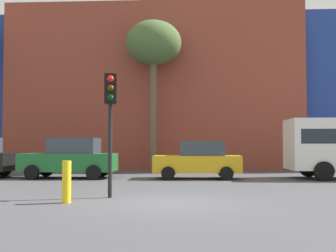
{
  "coord_description": "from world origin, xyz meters",
  "views": [
    {
      "loc": [
        0.58,
        -11.18,
        1.57
      ],
      "look_at": [
        -0.49,
        8.79,
        2.46
      ],
      "focal_mm": 44.28,
      "sensor_mm": 36.0,
      "label": 1
    }
  ],
  "objects_px": {
    "parked_car_2": "(198,160)",
    "bare_tree_0": "(153,46)",
    "traffic_light_island": "(110,106)",
    "bollard_yellow_0": "(67,182)",
    "parked_car_1": "(70,158)"
  },
  "relations": [
    {
      "from": "bare_tree_0",
      "to": "bollard_yellow_0",
      "type": "xyz_separation_m",
      "value": [
        -1.2,
        -12.72,
        -6.73
      ]
    },
    {
      "from": "parked_car_2",
      "to": "bare_tree_0",
      "type": "xyz_separation_m",
      "value": [
        -2.48,
        4.68,
        6.44
      ]
    },
    {
      "from": "parked_car_1",
      "to": "bare_tree_0",
      "type": "bearing_deg",
      "value": -126.46
    },
    {
      "from": "parked_car_1",
      "to": "traffic_light_island",
      "type": "relative_size",
      "value": 1.17
    },
    {
      "from": "traffic_light_island",
      "to": "bare_tree_0",
      "type": "xyz_separation_m",
      "value": [
        0.25,
        11.59,
        4.59
      ]
    },
    {
      "from": "parked_car_2",
      "to": "traffic_light_island",
      "type": "bearing_deg",
      "value": 68.45
    },
    {
      "from": "parked_car_1",
      "to": "parked_car_2",
      "type": "distance_m",
      "value": 5.94
    },
    {
      "from": "parked_car_2",
      "to": "bare_tree_0",
      "type": "bearing_deg",
      "value": -62.05
    },
    {
      "from": "traffic_light_island",
      "to": "bollard_yellow_0",
      "type": "height_order",
      "value": "traffic_light_island"
    },
    {
      "from": "parked_car_2",
      "to": "bare_tree_0",
      "type": "height_order",
      "value": "bare_tree_0"
    },
    {
      "from": "parked_car_2",
      "to": "bollard_yellow_0",
      "type": "bearing_deg",
      "value": 65.41
    },
    {
      "from": "parked_car_1",
      "to": "traffic_light_island",
      "type": "bearing_deg",
      "value": 114.91
    },
    {
      "from": "parked_car_1",
      "to": "bollard_yellow_0",
      "type": "distance_m",
      "value": 8.36
    },
    {
      "from": "parked_car_1",
      "to": "traffic_light_island",
      "type": "height_order",
      "value": "traffic_light_island"
    },
    {
      "from": "parked_car_2",
      "to": "parked_car_1",
      "type": "bearing_deg",
      "value": 0.0
    }
  ]
}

